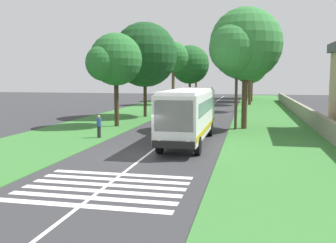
{
  "coord_description": "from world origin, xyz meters",
  "views": [
    {
      "loc": [
        -21.21,
        -5.81,
        4.6
      ],
      "look_at": [
        3.66,
        -0.54,
        1.6
      ],
      "focal_mm": 40.81,
      "sensor_mm": 36.0,
      "label": 1
    }
  ],
  "objects_px": {
    "trailing_car_1": "(191,106)",
    "roadside_tree_right_3": "(245,60)",
    "roadside_tree_left_3": "(143,56)",
    "roadside_tree_left_2": "(115,61)",
    "roadside_tree_left_4": "(189,66)",
    "pedestrian": "(99,126)",
    "roadside_tree_left_0": "(173,58)",
    "roadside_tree_left_1": "(196,62)",
    "roadside_tree_right_1": "(244,46)",
    "utility_pole": "(236,76)",
    "roadside_tree_right_0": "(251,55)",
    "roadside_tree_right_4": "(249,67)",
    "trailing_car_0": "(181,110)",
    "coach_bus": "(189,112)",
    "roadside_tree_right_2": "(250,54)"
  },
  "relations": [
    {
      "from": "roadside_tree_right_1",
      "to": "roadside_tree_right_3",
      "type": "relative_size",
      "value": 1.16
    },
    {
      "from": "pedestrian",
      "to": "trailing_car_1",
      "type": "bearing_deg",
      "value": -8.31
    },
    {
      "from": "roadside_tree_right_1",
      "to": "roadside_tree_right_2",
      "type": "xyz_separation_m",
      "value": [
        29.57,
        -0.58,
        1.03
      ]
    },
    {
      "from": "coach_bus",
      "to": "roadside_tree_right_0",
      "type": "relative_size",
      "value": 0.9
    },
    {
      "from": "coach_bus",
      "to": "pedestrian",
      "type": "bearing_deg",
      "value": 83.92
    },
    {
      "from": "coach_bus",
      "to": "roadside_tree_right_2",
      "type": "height_order",
      "value": "roadside_tree_right_2"
    },
    {
      "from": "roadside_tree_left_3",
      "to": "roadside_tree_left_4",
      "type": "height_order",
      "value": "roadside_tree_left_3"
    },
    {
      "from": "roadside_tree_left_4",
      "to": "pedestrian",
      "type": "relative_size",
      "value": 6.14
    },
    {
      "from": "roadside_tree_left_2",
      "to": "roadside_tree_right_4",
      "type": "distance_m",
      "value": 50.28
    },
    {
      "from": "roadside_tree_left_2",
      "to": "utility_pole",
      "type": "distance_m",
      "value": 11.06
    },
    {
      "from": "roadside_tree_left_3",
      "to": "roadside_tree_left_2",
      "type": "bearing_deg",
      "value": 177.89
    },
    {
      "from": "roadside_tree_left_3",
      "to": "roadside_tree_right_1",
      "type": "xyz_separation_m",
      "value": [
        -7.99,
        -11.19,
        0.36
      ]
    },
    {
      "from": "roadside_tree_right_0",
      "to": "roadside_tree_right_1",
      "type": "distance_m",
      "value": 37.87
    },
    {
      "from": "roadside_tree_right_0",
      "to": "roadside_tree_right_1",
      "type": "relative_size",
      "value": 1.19
    },
    {
      "from": "trailing_car_0",
      "to": "roadside_tree_right_2",
      "type": "height_order",
      "value": "roadside_tree_right_2"
    },
    {
      "from": "trailing_car_0",
      "to": "roadside_tree_right_4",
      "type": "xyz_separation_m",
      "value": [
        38.37,
        -7.63,
        5.9
      ]
    },
    {
      "from": "roadside_tree_right_0",
      "to": "roadside_tree_right_3",
      "type": "distance_m",
      "value": 20.62
    },
    {
      "from": "trailing_car_1",
      "to": "roadside_tree_left_4",
      "type": "xyz_separation_m",
      "value": [
        21.56,
        3.51,
        5.99
      ]
    },
    {
      "from": "roadside_tree_left_1",
      "to": "roadside_tree_left_3",
      "type": "height_order",
      "value": "roadside_tree_left_1"
    },
    {
      "from": "roadside_tree_right_1",
      "to": "pedestrian",
      "type": "relative_size",
      "value": 6.21
    },
    {
      "from": "roadside_tree_left_2",
      "to": "roadside_tree_right_1",
      "type": "relative_size",
      "value": 0.81
    },
    {
      "from": "roadside_tree_left_2",
      "to": "roadside_tree_right_3",
      "type": "bearing_deg",
      "value": -32.77
    },
    {
      "from": "trailing_car_1",
      "to": "roadside_tree_right_3",
      "type": "bearing_deg",
      "value": -78.78
    },
    {
      "from": "roadside_tree_left_0",
      "to": "roadside_tree_right_3",
      "type": "bearing_deg",
      "value": -130.79
    },
    {
      "from": "roadside_tree_left_4",
      "to": "roadside_tree_right_0",
      "type": "height_order",
      "value": "roadside_tree_right_0"
    },
    {
      "from": "roadside_tree_left_4",
      "to": "roadside_tree_right_1",
      "type": "distance_m",
      "value": 38.93
    },
    {
      "from": "roadside_tree_left_2",
      "to": "pedestrian",
      "type": "height_order",
      "value": "roadside_tree_left_2"
    },
    {
      "from": "roadside_tree_left_0",
      "to": "roadside_tree_left_3",
      "type": "height_order",
      "value": "roadside_tree_left_3"
    },
    {
      "from": "roadside_tree_right_2",
      "to": "roadside_tree_left_0",
      "type": "bearing_deg",
      "value": 99.92
    },
    {
      "from": "roadside_tree_left_0",
      "to": "roadside_tree_right_0",
      "type": "bearing_deg",
      "value": -50.22
    },
    {
      "from": "roadside_tree_right_0",
      "to": "trailing_car_0",
      "type": "bearing_deg",
      "value": 164.06
    },
    {
      "from": "roadside_tree_left_0",
      "to": "roadside_tree_left_1",
      "type": "bearing_deg",
      "value": -1.48
    },
    {
      "from": "roadside_tree_left_4",
      "to": "pedestrian",
      "type": "xyz_separation_m",
      "value": [
        -44.85,
        -0.11,
        -5.74
      ]
    },
    {
      "from": "roadside_tree_left_3",
      "to": "roadside_tree_right_2",
      "type": "height_order",
      "value": "roadside_tree_right_2"
    },
    {
      "from": "roadside_tree_left_4",
      "to": "utility_pole",
      "type": "relative_size",
      "value": 1.17
    },
    {
      "from": "roadside_tree_right_3",
      "to": "roadside_tree_right_0",
      "type": "bearing_deg",
      "value": -2.22
    },
    {
      "from": "trailing_car_1",
      "to": "roadside_tree_right_1",
      "type": "xyz_separation_m",
      "value": [
        -15.93,
        -6.99,
        6.56
      ]
    },
    {
      "from": "trailing_car_1",
      "to": "roadside_tree_right_3",
      "type": "relative_size",
      "value": 0.47
    },
    {
      "from": "trailing_car_1",
      "to": "roadside_tree_right_1",
      "type": "distance_m",
      "value": 18.59
    },
    {
      "from": "roadside_tree_left_2",
      "to": "roadside_tree_right_0",
      "type": "bearing_deg",
      "value": -17.77
    },
    {
      "from": "roadside_tree_right_1",
      "to": "roadside_tree_right_4",
      "type": "height_order",
      "value": "roadside_tree_right_1"
    },
    {
      "from": "roadside_tree_left_3",
      "to": "trailing_car_0",
      "type": "bearing_deg",
      "value": -64.61
    },
    {
      "from": "roadside_tree_left_1",
      "to": "roadside_tree_right_4",
      "type": "height_order",
      "value": "roadside_tree_left_1"
    },
    {
      "from": "roadside_tree_right_1",
      "to": "roadside_tree_right_3",
      "type": "distance_m",
      "value": 17.32
    },
    {
      "from": "coach_bus",
      "to": "pedestrian",
      "type": "xyz_separation_m",
      "value": [
        0.74,
        6.92,
        -1.24
      ]
    },
    {
      "from": "roadside_tree_left_1",
      "to": "roadside_tree_right_1",
      "type": "distance_m",
      "value": 51.53
    },
    {
      "from": "trailing_car_0",
      "to": "pedestrian",
      "type": "relative_size",
      "value": 2.54
    },
    {
      "from": "coach_bus",
      "to": "trailing_car_1",
      "type": "distance_m",
      "value": 24.33
    },
    {
      "from": "roadside_tree_left_1",
      "to": "utility_pole",
      "type": "relative_size",
      "value": 1.19
    },
    {
      "from": "pedestrian",
      "to": "roadside_tree_right_4",
      "type": "bearing_deg",
      "value": -11.03
    }
  ]
}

